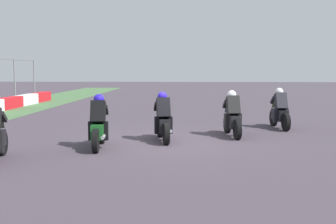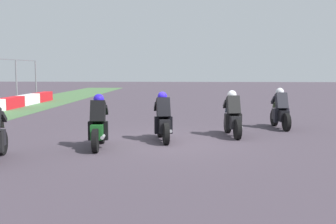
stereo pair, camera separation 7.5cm
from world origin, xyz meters
The scene contains 5 objects.
ground_plane centered at (0.00, 0.00, 0.00)m, with size 120.00×120.00×0.00m, color #433943.
rider_lane_a centered at (2.96, -4.05, 0.62)m, with size 2.04×0.57×1.51m.
rider_lane_b centered at (1.06, -2.09, 0.62)m, with size 2.04×0.58×1.51m.
rider_lane_c centered at (0.07, 0.14, 0.62)m, with size 2.03×0.63×1.51m.
rider_lane_d centered at (-1.16, 1.87, 0.62)m, with size 2.04×0.56×1.51m.
Camera 2 is at (-12.49, -0.64, 2.20)m, focal length 44.15 mm.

